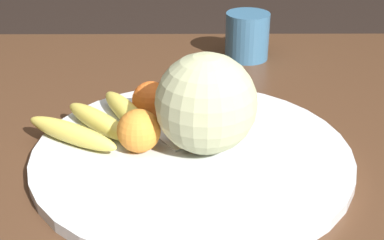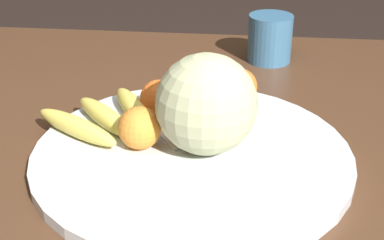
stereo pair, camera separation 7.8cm
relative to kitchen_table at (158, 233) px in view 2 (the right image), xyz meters
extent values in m
cube|color=#4C301E|center=(0.00, 0.00, 0.07)|extent=(1.33, 1.15, 0.04)
cube|color=#4C301E|center=(0.58, -0.49, -0.31)|extent=(0.07, 0.07, 0.72)
cube|color=#4C301E|center=(0.58, 0.49, -0.31)|extent=(0.07, 0.07, 0.72)
cylinder|color=silver|center=(0.07, -0.04, 0.10)|extent=(0.48, 0.48, 0.02)
torus|color=navy|center=(0.07, -0.04, 0.10)|extent=(0.48, 0.48, 0.01)
sphere|color=#B2B789|center=(0.07, -0.06, 0.18)|extent=(0.15, 0.15, 0.15)
sphere|color=brown|center=(0.07, 0.05, 0.13)|extent=(0.02, 0.02, 0.02)
ellipsoid|color=#E5D156|center=(0.16, 0.06, 0.13)|extent=(0.16, 0.11, 0.03)
ellipsoid|color=#E5D156|center=(0.13, 0.10, 0.13)|extent=(0.14, 0.14, 0.03)
ellipsoid|color=#E5D156|center=(0.09, 0.14, 0.13)|extent=(0.12, 0.16, 0.03)
sphere|color=orange|center=(0.24, -0.11, 0.14)|extent=(0.06, 0.06, 0.06)
sphere|color=orange|center=(0.17, 0.02, 0.14)|extent=(0.06, 0.06, 0.06)
sphere|color=orange|center=(0.07, 0.04, 0.14)|extent=(0.06, 0.06, 0.06)
sphere|color=orange|center=(0.17, -0.05, 0.14)|extent=(0.07, 0.07, 0.07)
cube|color=white|center=(0.10, -0.01, 0.11)|extent=(0.09, 0.07, 0.00)
cylinder|color=#386689|center=(0.50, -0.17, 0.14)|extent=(0.10, 0.10, 0.10)
torus|color=#386689|center=(0.54, -0.19, 0.15)|extent=(0.07, 0.04, 0.07)
camera|label=1|loc=(-0.62, -0.04, 0.52)|focal=50.00mm
camera|label=2|loc=(-0.62, -0.12, 0.52)|focal=50.00mm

